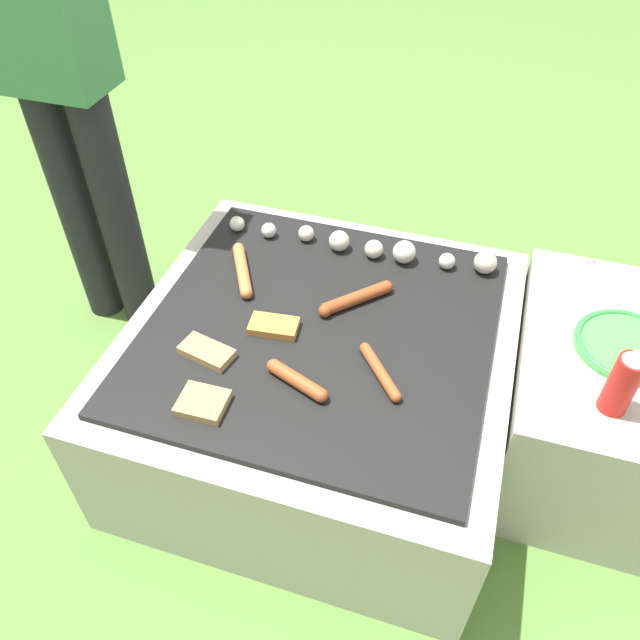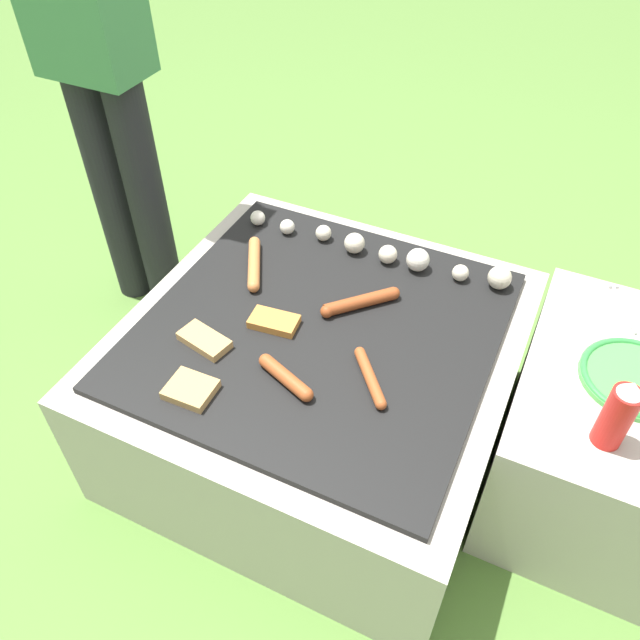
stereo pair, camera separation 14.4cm
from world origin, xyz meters
name	(u,v)px [view 1 (the left image)]	position (x,y,z in m)	size (l,w,h in m)	color
ground_plane	(320,430)	(0.00, 0.00, 0.00)	(14.00, 14.00, 0.00)	#567F38
grill	(320,383)	(0.00, 0.00, 0.20)	(0.90, 0.90, 0.41)	#B2AA9E
side_ledge	(598,404)	(0.68, 0.14, 0.20)	(0.45, 0.63, 0.41)	#B2AA9E
person_standing	(43,30)	(-0.77, 0.27, 0.90)	(0.27, 0.21, 1.58)	black
sausage_mid_right	(380,371)	(0.17, -0.11, 0.42)	(0.12, 0.14, 0.02)	#A34C23
sausage_front_left	(355,298)	(0.06, 0.10, 0.42)	(0.16, 0.16, 0.03)	#93421E
sausage_mid_left	(297,380)	(0.01, -0.19, 0.42)	(0.15, 0.08, 0.03)	#A34C23
sausage_front_center	(242,270)	(-0.24, 0.12, 0.42)	(0.12, 0.19, 0.03)	#C6753D
bread_slice_left	(203,403)	(-0.16, -0.30, 0.42)	(0.10, 0.09, 0.02)	tan
bread_slice_right	(207,352)	(-0.21, -0.16, 0.42)	(0.13, 0.09, 0.02)	tan
bread_slice_center	(274,326)	(-0.10, -0.04, 0.42)	(0.12, 0.08, 0.02)	#D18438
mushroom_row	(379,247)	(0.07, 0.30, 0.43)	(0.72, 0.08, 0.06)	silver
plate_colorful	(628,346)	(0.68, 0.14, 0.41)	(0.23, 0.23, 0.02)	#4CB24C
condiment_bottle	(624,381)	(0.64, -0.05, 0.49)	(0.06, 0.06, 0.17)	red
fork_utensil	(602,278)	(0.63, 0.38, 0.41)	(0.08, 0.16, 0.01)	silver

